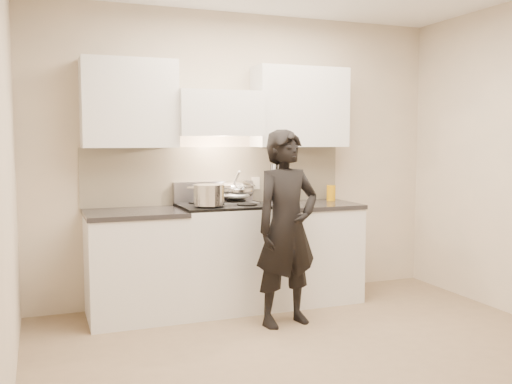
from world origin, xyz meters
TOP-DOWN VIEW (x-y plane):
  - ground_plane at (0.00, 0.00)m, footprint 4.00×4.00m
  - room_shell at (-0.06, 0.37)m, footprint 4.04×3.54m
  - stove at (-0.30, 1.42)m, footprint 0.76×0.65m
  - counter_right at (0.53, 1.43)m, footprint 0.92×0.67m
  - counter_left at (-1.08, 1.43)m, footprint 0.82×0.67m
  - wok at (-0.12, 1.57)m, footprint 0.36×0.45m
  - stock_pot at (-0.46, 1.28)m, footprint 0.38×0.29m
  - utensil_crock at (0.27, 1.60)m, footprint 0.14×0.14m
  - spice_jar at (0.39, 1.59)m, footprint 0.04×0.04m
  - oil_glass at (0.87, 1.57)m, footprint 0.09×0.09m
  - person at (0.05, 0.81)m, footprint 0.65×0.49m

SIDE VIEW (x-z plane):
  - ground_plane at x=0.00m, z-range 0.00..0.00m
  - counter_right at x=0.53m, z-range 0.00..0.92m
  - counter_left at x=-1.08m, z-range 0.00..0.92m
  - stove at x=-0.30m, z-range 0.00..0.95m
  - person at x=0.05m, z-range 0.00..1.60m
  - spice_jar at x=0.39m, z-range 0.92..1.00m
  - oil_glass at x=0.87m, z-range 0.92..1.07m
  - utensil_crock at x=0.27m, z-range 0.85..1.22m
  - stock_pot at x=-0.46m, z-range 0.96..1.14m
  - wok at x=-0.12m, z-range 0.91..1.20m
  - room_shell at x=-0.06m, z-range 0.25..2.95m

